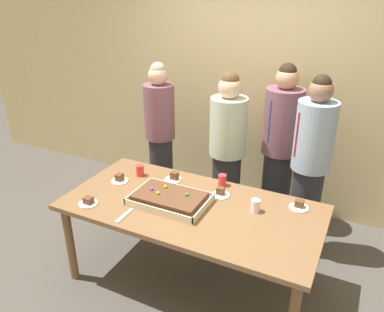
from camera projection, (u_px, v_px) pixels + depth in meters
The scene contains 17 objects.
ground_plane at pixel (191, 280), 3.28m from camera, with size 12.00×12.00×0.00m, color #4C4742.
interior_back_panel at pixel (259, 71), 3.97m from camera, with size 8.00×0.12×3.00m, color #CCB784.
party_table at pixel (191, 214), 3.00m from camera, with size 2.01×0.98×0.75m.
sheet_cake at pixel (170, 199), 2.99m from camera, with size 0.60×0.40×0.10m.
plated_slice_near_left at pixel (120, 179), 3.32m from camera, with size 0.15×0.15×0.07m.
plated_slice_near_right at pixel (174, 178), 3.34m from camera, with size 0.15×0.15×0.08m.
plated_slice_far_left at pixel (221, 193), 3.10m from camera, with size 0.15×0.15×0.07m.
plated_slice_far_right at pixel (299, 206), 2.93m from camera, with size 0.15×0.15×0.06m.
plated_slice_center_front at pixel (88, 202), 2.98m from camera, with size 0.15×0.15×0.06m.
drink_cup_nearest at pixel (222, 180), 3.25m from camera, with size 0.07×0.07×0.10m, color red.
drink_cup_middle at pixel (256, 206), 2.88m from camera, with size 0.07×0.07×0.10m, color white.
drink_cup_far_end at pixel (140, 170), 3.41m from camera, with size 0.07×0.07×0.10m, color red.
cake_server_utensil at pixel (125, 215), 2.84m from camera, with size 0.03×0.20×0.01m, color silver.
person_serving_front at pixel (160, 137), 4.01m from camera, with size 0.31×0.31×1.64m.
person_green_shirt_behind at pixel (310, 166), 3.32m from camera, with size 0.33×0.33×1.68m.
person_striped_tie_right at pixel (227, 152), 3.70m from camera, with size 0.35×0.35×1.62m.
person_far_right_suit at pixel (280, 146), 3.75m from camera, with size 0.37×0.37×1.68m.
Camera 1 is at (1.13, -2.28, 2.34)m, focal length 35.62 mm.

